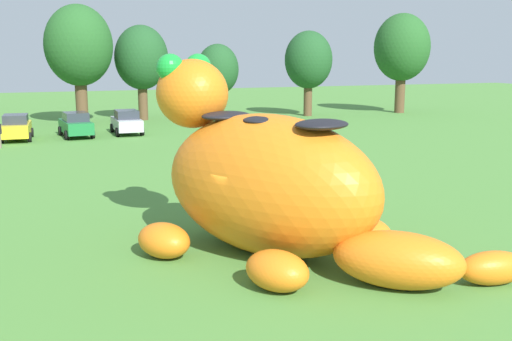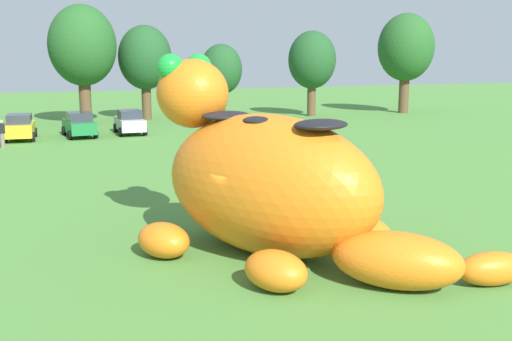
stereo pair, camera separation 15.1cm
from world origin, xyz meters
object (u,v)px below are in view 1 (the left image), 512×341
Objects in this scene: car_silver at (127,122)px; car_green at (76,125)px; car_yellow at (16,127)px; giant_inflatable_creature at (269,182)px; spectator_mid_field at (275,133)px.

car_green is at bearing -173.08° from car_silver.
car_yellow is 0.98× the size of car_green.
car_yellow and car_silver have the same top height.
car_yellow is (-7.34, 27.29, -1.22)m from giant_inflatable_creature.
car_silver is (3.52, 0.43, 0.00)m from car_green.
giant_inflatable_creature is 2.22× the size of car_green.
giant_inflatable_creature is 27.94m from car_silver.
car_silver is at bearing 90.00° from giant_inflatable_creature.
giant_inflatable_creature is at bearing -90.00° from car_silver.
car_yellow and car_green have the same top height.
spectator_mid_field is at bearing -49.82° from car_silver.
giant_inflatable_creature is 28.28m from car_yellow.
car_yellow is 17.36m from spectator_mid_field.
giant_inflatable_creature is 2.26× the size of car_yellow.
giant_inflatable_creature is at bearing -74.95° from car_yellow.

